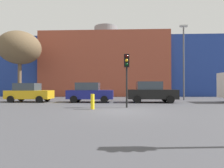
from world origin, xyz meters
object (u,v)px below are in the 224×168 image
parked_car_0 (29,93)px  bollard_yellow_0 (93,102)px  parked_car_1 (90,92)px  traffic_light_island (127,68)px  street_lamp (184,58)px  bare_tree_0 (20,48)px  parked_car_2 (151,92)px

parked_car_0 → bollard_yellow_0: parked_car_0 is taller
parked_car_0 → bollard_yellow_0: bearing=-37.7°
parked_car_0 → parked_car_1: (5.73, -0.00, 0.03)m
parked_car_1 → traffic_light_island: 5.60m
street_lamp → bare_tree_0: bearing=174.0°
parked_car_2 → traffic_light_island: bearing=-119.6°
bare_tree_0 → parked_car_1: bearing=-28.3°
parked_car_0 → street_lamp: (15.38, 3.12, 3.70)m
bollard_yellow_0 → parked_car_1: bearing=101.1°
traffic_light_island → street_lamp: size_ratio=0.46×
bare_tree_0 → street_lamp: bearing=-6.0°
parked_car_0 → bare_tree_0: bearing=126.6°
parked_car_1 → bare_tree_0: bearing=151.7°
parked_car_2 → bollard_yellow_0: bearing=-131.4°
parked_car_2 → bare_tree_0: bearing=161.3°
street_lamp → traffic_light_island: bearing=-131.2°
parked_car_2 → parked_car_0: bearing=180.0°
parked_car_1 → bollard_yellow_0: parked_car_1 is taller
parked_car_0 → street_lamp: bearing=11.5°
parked_car_1 → parked_car_2: size_ratio=0.95×
parked_car_0 → bollard_yellow_0: size_ratio=4.18×
parked_car_1 → bare_tree_0: bare_tree_0 is taller
street_lamp → parked_car_2: bearing=-142.2°
parked_car_0 → traffic_light_island: size_ratio=1.10×
traffic_light_island → bare_tree_0: 16.19m
parked_car_0 → traffic_light_island: traffic_light_island is taller
street_lamp → parked_car_0: bearing=-168.5°
parked_car_2 → street_lamp: size_ratio=0.54×
parked_car_0 → street_lamp: street_lamp is taller
traffic_light_island → street_lamp: street_lamp is taller
parked_car_2 → street_lamp: street_lamp is taller
bollard_yellow_0 → parked_car_0: bearing=142.3°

